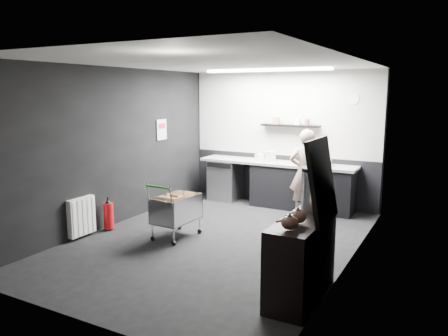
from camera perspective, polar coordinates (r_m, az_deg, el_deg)
The scene contains 22 objects.
floor at distance 6.88m, azimuth -0.93°, elevation -9.46°, with size 5.50×5.50×0.00m, color black.
ceiling at distance 6.51m, azimuth -1.00°, elevation 13.59°, with size 5.50×5.50×0.00m, color silver.
wall_back at distance 9.04m, azimuth 7.66°, elevation 3.91°, with size 5.50×5.50×0.00m, color black.
wall_front at distance 4.42m, azimuth -18.82°, elevation -2.85°, with size 5.50×5.50×0.00m, color black.
wall_left at distance 7.73m, azimuth -13.99°, elevation 2.69°, with size 5.50×5.50×0.00m, color black.
wall_right at distance 5.85m, azimuth 16.34°, elevation 0.33°, with size 5.50×5.50×0.00m, color black.
kitchen_wall_panel at distance 8.98m, azimuth 7.69°, elevation 7.07°, with size 3.95×0.02×1.70m, color silver.
dado_panel at distance 9.15m, azimuth 7.49°, elevation -1.40°, with size 3.95×0.02×1.00m, color black.
floating_shelf at distance 8.82m, azimuth 8.62°, elevation 5.50°, with size 1.20×0.22×0.04m, color black.
wall_clock at distance 8.56m, azimuth 16.60°, elevation 8.63°, with size 0.20×0.20×0.03m, color white.
poster at distance 8.70m, azimuth -8.16°, elevation 4.99°, with size 0.02×0.30×0.40m, color silver.
poster_red_band at distance 8.69m, azimuth -8.14°, elevation 5.45°, with size 0.01×0.22×0.10m, color red.
radiator at distance 7.26m, azimuth -18.11°, elevation -6.03°, with size 0.10×0.50×0.60m, color white.
ceiling_strip at distance 8.16m, azimuth 5.57°, elevation 12.59°, with size 2.40×0.20×0.04m, color white.
prep_counter at distance 8.82m, azimuth 7.58°, elevation -2.10°, with size 3.20×0.61×0.90m.
person at distance 8.14m, azimuth 10.60°, elevation -0.67°, with size 0.59×0.39×1.62m, color beige.
shopping_cart at distance 6.96m, azimuth -6.27°, elevation -5.56°, with size 0.54×0.85×0.91m.
sideboard at distance 5.00m, azimuth 10.30°, elevation -10.26°, with size 0.51×1.20×1.80m.
fire_extinguisher at distance 7.56m, azimuth -14.84°, elevation -5.93°, with size 0.16×0.16×0.54m.
cardboard_box at distance 8.47m, azimuth 11.90°, elevation 0.68°, with size 0.54×0.41×0.11m, color #946D4F.
pink_tub at distance 8.82m, azimuth 6.07°, elevation 1.55°, with size 0.21×0.21×0.21m, color #F7D6D9.
white_container at distance 8.87m, azimuth 4.66°, elevation 1.38°, with size 0.16×0.12×0.14m, color white.
Camera 1 is at (3.20, -5.65, 2.29)m, focal length 35.00 mm.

